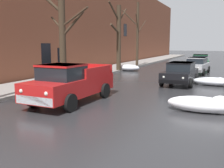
{
  "coord_description": "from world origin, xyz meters",
  "views": [
    {
      "loc": [
        4.97,
        -2.22,
        2.61
      ],
      "look_at": [
        0.29,
        7.97,
        0.84
      ],
      "focal_mm": 40.85,
      "sensor_mm": 36.0,
      "label": 1
    }
  ],
  "objects_px": {
    "bare_tree_mid_block": "(118,37)",
    "fire_hydrant": "(24,89)",
    "bare_tree_second_along_sidewalk": "(62,38)",
    "bare_tree_far_down_block": "(137,33)",
    "sedan_silver_parked_kerbside_mid": "(197,65)",
    "pickup_truck_red_approaching_near_lane": "(70,83)",
    "sedan_black_parked_kerbside_close": "(181,73)",
    "sedan_green_parked_far_down_block": "(200,61)"
  },
  "relations": [
    {
      "from": "bare_tree_far_down_block",
      "to": "sedan_green_parked_far_down_block",
      "type": "distance_m",
      "value": 7.71
    },
    {
      "from": "sedan_green_parked_far_down_block",
      "to": "bare_tree_mid_block",
      "type": "bearing_deg",
      "value": -129.94
    },
    {
      "from": "pickup_truck_red_approaching_near_lane",
      "to": "sedan_silver_parked_kerbside_mid",
      "type": "relative_size",
      "value": 1.11
    },
    {
      "from": "bare_tree_second_along_sidewalk",
      "to": "bare_tree_far_down_block",
      "type": "xyz_separation_m",
      "value": [
        -0.02,
        14.23,
        0.8
      ]
    },
    {
      "from": "pickup_truck_red_approaching_near_lane",
      "to": "bare_tree_mid_block",
      "type": "bearing_deg",
      "value": 103.86
    },
    {
      "from": "sedan_black_parked_kerbside_close",
      "to": "sedan_silver_parked_kerbside_mid",
      "type": "height_order",
      "value": "same"
    },
    {
      "from": "bare_tree_mid_block",
      "to": "sedan_green_parked_far_down_block",
      "type": "height_order",
      "value": "bare_tree_mid_block"
    },
    {
      "from": "sedan_silver_parked_kerbside_mid",
      "to": "bare_tree_far_down_block",
      "type": "bearing_deg",
      "value": 150.64
    },
    {
      "from": "bare_tree_second_along_sidewalk",
      "to": "sedan_black_parked_kerbside_close",
      "type": "distance_m",
      "value": 7.94
    },
    {
      "from": "bare_tree_second_along_sidewalk",
      "to": "sedan_silver_parked_kerbside_mid",
      "type": "distance_m",
      "value": 12.64
    },
    {
      "from": "bare_tree_far_down_block",
      "to": "sedan_green_parked_far_down_block",
      "type": "xyz_separation_m",
      "value": [
        6.64,
        2.49,
        -3.03
      ]
    },
    {
      "from": "bare_tree_far_down_block",
      "to": "sedan_green_parked_far_down_block",
      "type": "bearing_deg",
      "value": 20.52
    },
    {
      "from": "bare_tree_far_down_block",
      "to": "sedan_green_parked_far_down_block",
      "type": "relative_size",
      "value": 1.65
    },
    {
      "from": "sedan_silver_parked_kerbside_mid",
      "to": "fire_hydrant",
      "type": "distance_m",
      "value": 15.54
    },
    {
      "from": "sedan_black_parked_kerbside_close",
      "to": "sedan_silver_parked_kerbside_mid",
      "type": "bearing_deg",
      "value": 87.79
    },
    {
      "from": "bare_tree_mid_block",
      "to": "fire_hydrant",
      "type": "xyz_separation_m",
      "value": [
        0.2,
        -12.52,
        -2.91
      ]
    },
    {
      "from": "pickup_truck_red_approaching_near_lane",
      "to": "sedan_black_parked_kerbside_close",
      "type": "relative_size",
      "value": 1.12
    },
    {
      "from": "pickup_truck_red_approaching_near_lane",
      "to": "fire_hydrant",
      "type": "distance_m",
      "value": 3.01
    },
    {
      "from": "pickup_truck_red_approaching_near_lane",
      "to": "sedan_silver_parked_kerbside_mid",
      "type": "distance_m",
      "value": 14.74
    },
    {
      "from": "bare_tree_far_down_block",
      "to": "pickup_truck_red_approaching_near_lane",
      "type": "relative_size",
      "value": 1.45
    },
    {
      "from": "bare_tree_mid_block",
      "to": "fire_hydrant",
      "type": "bearing_deg",
      "value": -89.1
    },
    {
      "from": "pickup_truck_red_approaching_near_lane",
      "to": "sedan_black_parked_kerbside_close",
      "type": "distance_m",
      "value": 8.33
    },
    {
      "from": "bare_tree_second_along_sidewalk",
      "to": "pickup_truck_red_approaching_near_lane",
      "type": "relative_size",
      "value": 1.27
    },
    {
      "from": "bare_tree_second_along_sidewalk",
      "to": "fire_hydrant",
      "type": "height_order",
      "value": "bare_tree_second_along_sidewalk"
    },
    {
      "from": "bare_tree_second_along_sidewalk",
      "to": "bare_tree_mid_block",
      "type": "height_order",
      "value": "bare_tree_mid_block"
    },
    {
      "from": "bare_tree_mid_block",
      "to": "fire_hydrant",
      "type": "relative_size",
      "value": 8.88
    },
    {
      "from": "sedan_black_parked_kerbside_close",
      "to": "sedan_green_parked_far_down_block",
      "type": "xyz_separation_m",
      "value": [
        -0.09,
        13.11,
        -0.0
      ]
    },
    {
      "from": "pickup_truck_red_approaching_near_lane",
      "to": "sedan_green_parked_far_down_block",
      "type": "distance_m",
      "value": 20.94
    },
    {
      "from": "sedan_black_parked_kerbside_close",
      "to": "fire_hydrant",
      "type": "bearing_deg",
      "value": -131.69
    },
    {
      "from": "sedan_green_parked_far_down_block",
      "to": "fire_hydrant",
      "type": "relative_size",
      "value": 6.11
    },
    {
      "from": "sedan_green_parked_far_down_block",
      "to": "sedan_silver_parked_kerbside_mid",
      "type": "bearing_deg",
      "value": -86.9
    },
    {
      "from": "bare_tree_far_down_block",
      "to": "pickup_truck_red_approaching_near_lane",
      "type": "height_order",
      "value": "bare_tree_far_down_block"
    },
    {
      "from": "sedan_silver_parked_kerbside_mid",
      "to": "fire_hydrant",
      "type": "bearing_deg",
      "value": -115.77
    },
    {
      "from": "bare_tree_mid_block",
      "to": "bare_tree_far_down_block",
      "type": "relative_size",
      "value": 0.88
    },
    {
      "from": "bare_tree_second_along_sidewalk",
      "to": "fire_hydrant",
      "type": "xyz_separation_m",
      "value": [
        0.22,
        -3.69,
        -2.63
      ]
    },
    {
      "from": "bare_tree_mid_block",
      "to": "sedan_silver_parked_kerbside_mid",
      "type": "distance_m",
      "value": 7.54
    },
    {
      "from": "bare_tree_mid_block",
      "to": "fire_hydrant",
      "type": "height_order",
      "value": "bare_tree_mid_block"
    },
    {
      "from": "bare_tree_second_along_sidewalk",
      "to": "bare_tree_mid_block",
      "type": "bearing_deg",
      "value": 89.87
    },
    {
      "from": "fire_hydrant",
      "to": "sedan_silver_parked_kerbside_mid",
      "type": "bearing_deg",
      "value": 64.23
    },
    {
      "from": "pickup_truck_red_approaching_near_lane",
      "to": "bare_tree_far_down_block",
      "type": "bearing_deg",
      "value": 99.95
    },
    {
      "from": "bare_tree_far_down_block",
      "to": "bare_tree_mid_block",
      "type": "bearing_deg",
      "value": -89.61
    },
    {
      "from": "bare_tree_far_down_block",
      "to": "sedan_black_parked_kerbside_close",
      "type": "bearing_deg",
      "value": -57.66
    }
  ]
}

